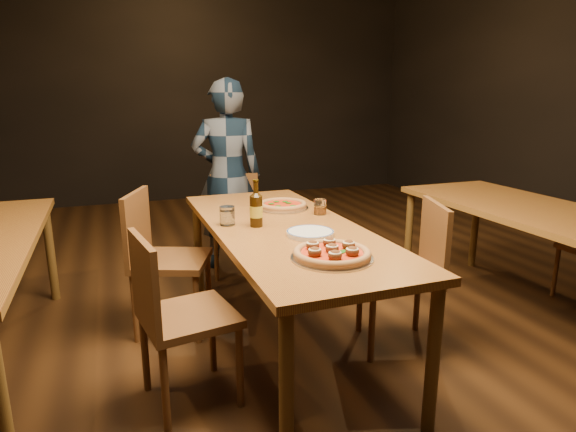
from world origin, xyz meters
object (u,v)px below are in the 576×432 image
object	(u,v)px
pizza_margherita	(283,205)
chair_main_e	(398,273)
amber_glass	(320,207)
plate_stack	(310,233)
pizza_meatball	(332,253)
beer_bottle	(256,210)
table_right	(539,220)
water_glass	(227,216)
diner	(227,176)
chair_main_sw	(172,259)
chair_main_nw	(189,315)
table_main	(285,238)
chair_end	(236,224)

from	to	relation	value
pizza_margherita	chair_main_e	bearing A→B (deg)	-52.61
amber_glass	plate_stack	bearing A→B (deg)	-120.52
pizza_meatball	beer_bottle	xyz separation A→B (m)	(-0.16, 0.65, 0.07)
chair_main_e	pizza_meatball	xyz separation A→B (m)	(-0.62, -0.37, 0.32)
table_right	water_glass	distance (m)	2.03
pizza_margherita	diner	distance (m)	1.09
chair_main_sw	table_right	bearing A→B (deg)	-84.35
chair_main_nw	chair_main_sw	bearing A→B (deg)	-10.89
table_right	beer_bottle	world-z (taller)	beer_bottle
table_right	pizza_margherita	xyz separation A→B (m)	(-1.56, 0.61, 0.09)
chair_main_nw	diner	xyz separation A→B (m)	(0.64, 1.82, 0.35)
pizza_margherita	beer_bottle	xyz separation A→B (m)	(-0.29, -0.36, 0.07)
chair_main_sw	pizza_meatball	xyz separation A→B (m)	(0.60, -1.06, 0.31)
table_main	chair_main_nw	distance (m)	0.73
beer_bottle	plate_stack	bearing A→B (deg)	-51.83
chair_end	amber_glass	world-z (taller)	chair_end
table_main	plate_stack	world-z (taller)	plate_stack
chair_end	pizza_margherita	size ratio (longest dim) A/B	2.54
table_right	beer_bottle	size ratio (longest dim) A/B	7.67
chair_main_nw	beer_bottle	distance (m)	0.71
chair_main_e	beer_bottle	size ratio (longest dim) A/B	3.53
pizza_margherita	amber_glass	bearing A→B (deg)	-54.61
chair_main_sw	plate_stack	distance (m)	0.99
chair_end	water_glass	distance (m)	1.27
table_main	chair_main_e	bearing A→B (deg)	-19.81
pizza_meatball	water_glass	size ratio (longest dim) A/B	3.50
chair_main_nw	chair_main_e	size ratio (longest dim) A/B	0.98
chair_main_nw	chair_main_sw	xyz separation A→B (m)	(0.02, 0.79, 0.02)
chair_end	pizza_margherita	bearing A→B (deg)	-71.89
table_right	water_glass	world-z (taller)	water_glass
chair_main_e	beer_bottle	bearing A→B (deg)	-91.18
table_right	pizza_margherita	bearing A→B (deg)	158.59
plate_stack	amber_glass	bearing A→B (deg)	59.48
chair_main_sw	pizza_meatball	world-z (taller)	chair_main_sw
chair_main_e	plate_stack	xyz separation A→B (m)	(-0.56, 0.00, 0.30)
table_right	chair_end	xyz separation A→B (m)	(-1.66, 1.50, -0.25)
plate_stack	beer_bottle	distance (m)	0.36
table_main	chair_main_e	xyz separation A→B (m)	(0.62, -0.22, -0.22)
chair_main_sw	water_glass	size ratio (longest dim) A/B	8.72
table_main	plate_stack	size ratio (longest dim) A/B	7.95
chair_main_sw	chair_main_e	size ratio (longest dim) A/B	1.02
table_main	chair_main_nw	world-z (taller)	chair_main_nw
chair_end	diner	world-z (taller)	diner
beer_bottle	diner	bearing A→B (deg)	82.87
chair_main_sw	plate_stack	bearing A→B (deg)	-114.82
chair_main_e	amber_glass	bearing A→B (deg)	-123.33
chair_main_nw	pizza_meatball	xyz separation A→B (m)	(0.62, -0.28, 0.33)
water_glass	beer_bottle	bearing A→B (deg)	-31.29
chair_end	pizza_margherita	xyz separation A→B (m)	(0.09, -0.89, 0.34)
pizza_meatball	amber_glass	world-z (taller)	amber_glass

